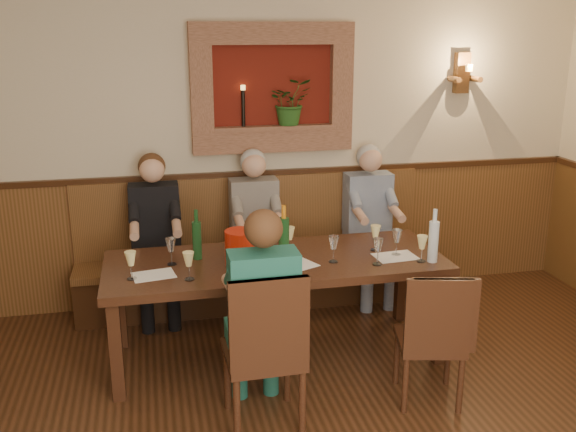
# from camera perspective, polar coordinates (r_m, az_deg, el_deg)

# --- Properties ---
(room_shell) EXTENTS (6.04, 6.04, 2.82)m
(room_shell) POSITION_cam_1_polar(r_m,az_deg,el_deg) (2.54, 7.08, 6.16)
(room_shell) COLOR beige
(room_shell) RESTS_ON ground
(wall_niche) EXTENTS (1.36, 0.30, 1.06)m
(wall_niche) POSITION_cam_1_polar(r_m,az_deg,el_deg) (5.44, -0.94, 10.84)
(wall_niche) COLOR #60160D
(wall_niche) RESTS_ON ground
(wall_sconce) EXTENTS (0.25, 0.20, 0.35)m
(wall_sconce) POSITION_cam_1_polar(r_m,az_deg,el_deg) (5.97, 15.27, 12.10)
(wall_sconce) COLOR #583919
(wall_sconce) RESTS_ON ground
(dining_table) EXTENTS (2.40, 0.90, 0.75)m
(dining_table) POSITION_cam_1_polar(r_m,az_deg,el_deg) (4.60, -1.09, -4.73)
(dining_table) COLOR #32190F
(dining_table) RESTS_ON ground
(bench) EXTENTS (3.00, 0.45, 1.11)m
(bench) POSITION_cam_1_polar(r_m,az_deg,el_deg) (5.59, -2.98, -4.64)
(bench) COLOR #381E0F
(bench) RESTS_ON ground
(chair_near_left) EXTENTS (0.46, 0.46, 1.02)m
(chair_near_left) POSITION_cam_1_polar(r_m,az_deg,el_deg) (3.98, -2.15, -14.36)
(chair_near_left) COLOR #32190F
(chair_near_left) RESTS_ON ground
(chair_near_right) EXTENTS (0.48, 0.48, 0.91)m
(chair_near_right) POSITION_cam_1_polar(r_m,az_deg,el_deg) (4.32, 12.39, -12.62)
(chair_near_right) COLOR #32190F
(chair_near_right) RESTS_ON ground
(person_bench_left) EXTENTS (0.40, 0.49, 1.37)m
(person_bench_left) POSITION_cam_1_polar(r_m,az_deg,el_deg) (5.35, -11.56, -3.24)
(person_bench_left) COLOR black
(person_bench_left) RESTS_ON ground
(person_bench_mid) EXTENTS (0.40, 0.49, 1.38)m
(person_bench_mid) POSITION_cam_1_polar(r_m,az_deg,el_deg) (5.41, -2.85, -2.67)
(person_bench_mid) COLOR #595451
(person_bench_mid) RESTS_ON ground
(person_bench_right) EXTENTS (0.40, 0.49, 1.38)m
(person_bench_right) POSITION_cam_1_polar(r_m,az_deg,el_deg) (5.66, 7.28, -1.93)
(person_bench_right) COLOR navy
(person_bench_right) RESTS_ON ground
(person_chair_front) EXTENTS (0.40, 0.49, 1.38)m
(person_chair_front) POSITION_cam_1_polar(r_m,az_deg,el_deg) (3.90, -2.35, -10.54)
(person_chair_front) COLOR #1C5362
(person_chair_front) RESTS_ON ground
(spittoon_bucket) EXTENTS (0.27, 0.27, 0.25)m
(spittoon_bucket) POSITION_cam_1_polar(r_m,az_deg,el_deg) (4.45, -4.24, -2.82)
(spittoon_bucket) COLOR red
(spittoon_bucket) RESTS_ON dining_table
(wine_bottle_green_a) EXTENTS (0.08, 0.08, 0.42)m
(wine_bottle_green_a) POSITION_cam_1_polar(r_m,az_deg,el_deg) (4.45, -0.38, -2.07)
(wine_bottle_green_a) COLOR #19471E
(wine_bottle_green_a) RESTS_ON dining_table
(wine_bottle_green_b) EXTENTS (0.07, 0.07, 0.36)m
(wine_bottle_green_b) POSITION_cam_1_polar(r_m,az_deg,el_deg) (4.58, -8.10, -2.05)
(wine_bottle_green_b) COLOR #19471E
(wine_bottle_green_b) RESTS_ON dining_table
(water_bottle) EXTENTS (0.09, 0.09, 0.38)m
(water_bottle) POSITION_cam_1_polar(r_m,az_deg,el_deg) (4.59, 12.80, -2.13)
(water_bottle) COLOR silver
(water_bottle) RESTS_ON dining_table
(tasting_sheet_a) EXTENTS (0.30, 0.24, 0.00)m
(tasting_sheet_a) POSITION_cam_1_polar(r_m,az_deg,el_deg) (4.38, -11.86, -5.16)
(tasting_sheet_a) COLOR white
(tasting_sheet_a) RESTS_ON dining_table
(tasting_sheet_b) EXTENTS (0.36, 0.32, 0.00)m
(tasting_sheet_b) POSITION_cam_1_polar(r_m,az_deg,el_deg) (4.44, 0.56, -4.45)
(tasting_sheet_b) COLOR white
(tasting_sheet_b) RESTS_ON dining_table
(tasting_sheet_c) EXTENTS (0.31, 0.23, 0.00)m
(tasting_sheet_c) POSITION_cam_1_polar(r_m,az_deg,el_deg) (4.69, 9.52, -3.57)
(tasting_sheet_c) COLOR white
(tasting_sheet_c) RESTS_ON dining_table
(tasting_sheet_d) EXTENTS (0.28, 0.23, 0.00)m
(tasting_sheet_d) POSITION_cam_1_polar(r_m,az_deg,el_deg) (4.27, -3.87, -5.37)
(tasting_sheet_d) COLOR white
(tasting_sheet_d) RESTS_ON dining_table
(wine_glass_0) EXTENTS (0.08, 0.08, 0.19)m
(wine_glass_0) POSITION_cam_1_polar(r_m,az_deg,el_deg) (4.31, -13.78, -4.30)
(wine_glass_0) COLOR #FFEF98
(wine_glass_0) RESTS_ON dining_table
(wine_glass_1) EXTENTS (0.08, 0.08, 0.19)m
(wine_glass_1) POSITION_cam_1_polar(r_m,az_deg,el_deg) (4.51, -10.35, -3.13)
(wine_glass_1) COLOR white
(wine_glass_1) RESTS_ON dining_table
(wine_glass_2) EXTENTS (0.08, 0.08, 0.19)m
(wine_glass_2) POSITION_cam_1_polar(r_m,az_deg,el_deg) (4.23, -8.81, -4.42)
(wine_glass_2) COLOR #FFEF98
(wine_glass_2) RESTS_ON dining_table
(wine_glass_3) EXTENTS (0.08, 0.08, 0.19)m
(wine_glass_3) POSITION_cam_1_polar(r_m,az_deg,el_deg) (4.63, -4.57, -2.39)
(wine_glass_3) COLOR white
(wine_glass_3) RESTS_ON dining_table
(wine_glass_4) EXTENTS (0.08, 0.08, 0.19)m
(wine_glass_4) POSITION_cam_1_polar(r_m,az_deg,el_deg) (4.34, -2.10, -3.66)
(wine_glass_4) COLOR #FFEF98
(wine_glass_4) RESTS_ON dining_table
(wine_glass_5) EXTENTS (0.08, 0.08, 0.19)m
(wine_glass_5) POSITION_cam_1_polar(r_m,az_deg,el_deg) (4.69, 0.15, -2.11)
(wine_glass_5) COLOR #FFEF98
(wine_glass_5) RESTS_ON dining_table
(wine_glass_6) EXTENTS (0.08, 0.08, 0.19)m
(wine_glass_6) POSITION_cam_1_polar(r_m,az_deg,el_deg) (4.50, 4.07, -2.96)
(wine_glass_6) COLOR white
(wine_glass_6) RESTS_ON dining_table
(wine_glass_7) EXTENTS (0.08, 0.08, 0.19)m
(wine_glass_7) POSITION_cam_1_polar(r_m,az_deg,el_deg) (4.77, 7.76, -1.94)
(wine_glass_7) COLOR #FFEF98
(wine_glass_7) RESTS_ON dining_table
(wine_glass_8) EXTENTS (0.08, 0.08, 0.19)m
(wine_glass_8) POSITION_cam_1_polar(r_m,az_deg,el_deg) (4.69, 9.64, -2.32)
(wine_glass_8) COLOR white
(wine_glass_8) RESTS_ON dining_table
(wine_glass_9) EXTENTS (0.08, 0.08, 0.19)m
(wine_glass_9) POSITION_cam_1_polar(r_m,az_deg,el_deg) (4.22, -2.47, -4.24)
(wine_glass_9) COLOR #FFEF98
(wine_glass_9) RESTS_ON dining_table
(wine_glass_10) EXTENTS (0.08, 0.08, 0.19)m
(wine_glass_10) POSITION_cam_1_polar(r_m,az_deg,el_deg) (4.59, 11.80, -2.86)
(wine_glass_10) COLOR #FFEF98
(wine_glass_10) RESTS_ON dining_table
(wine_glass_11) EXTENTS (0.08, 0.08, 0.19)m
(wine_glass_11) POSITION_cam_1_polar(r_m,az_deg,el_deg) (4.48, 7.98, -3.16)
(wine_glass_11) COLOR white
(wine_glass_11) RESTS_ON dining_table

